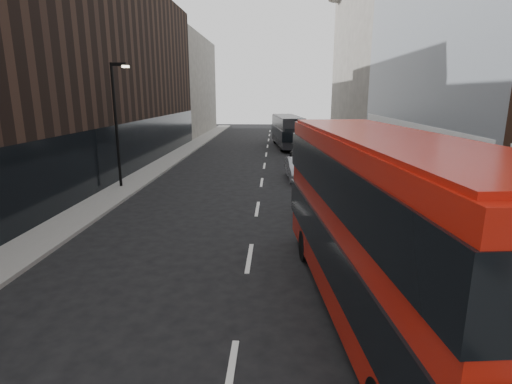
# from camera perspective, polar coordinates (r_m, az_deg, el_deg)

# --- Properties ---
(sidewalk_right) EXTENTS (3.00, 80.00, 0.15)m
(sidewalk_right) POSITION_cam_1_polar(r_m,az_deg,el_deg) (30.90, 15.21, 3.32)
(sidewalk_right) COLOR slate
(sidewalk_right) RESTS_ON ground
(sidewalk_left) EXTENTS (2.00, 80.00, 0.15)m
(sidewalk_left) POSITION_cam_1_polar(r_m,az_deg,el_deg) (31.45, -13.61, 3.59)
(sidewalk_left) COLOR slate
(sidewalk_left) RESTS_ON ground
(building_modern_block) EXTENTS (5.03, 22.00, 20.00)m
(building_modern_block) POSITION_cam_1_polar(r_m,az_deg,el_deg) (28.15, 26.94, 21.51)
(building_modern_block) COLOR gray
(building_modern_block) RESTS_ON ground
(building_victorian) EXTENTS (6.50, 24.00, 21.00)m
(building_victorian) POSITION_cam_1_polar(r_m,az_deg,el_deg) (49.99, 15.75, 18.17)
(building_victorian) COLOR #645F58
(building_victorian) RESTS_ON ground
(building_left_mid) EXTENTS (5.00, 24.00, 14.00)m
(building_left_mid) POSITION_cam_1_polar(r_m,az_deg,el_deg) (36.86, -17.44, 15.63)
(building_left_mid) COLOR black
(building_left_mid) RESTS_ON ground
(building_left_far) EXTENTS (5.00, 20.00, 13.00)m
(building_left_far) POSITION_cam_1_polar(r_m,az_deg,el_deg) (58.03, -9.81, 14.68)
(building_left_far) COLOR #645F58
(building_left_far) RESTS_ON ground
(street_lamp) EXTENTS (1.06, 0.22, 7.00)m
(street_lamp) POSITION_cam_1_polar(r_m,az_deg,el_deg) (24.47, -19.26, 10.09)
(street_lamp) COLOR black
(street_lamp) RESTS_ON sidewalk_left
(red_bus) EXTENTS (3.82, 11.53, 4.58)m
(red_bus) POSITION_cam_1_polar(r_m,az_deg,el_deg) (9.95, 17.50, -3.88)
(red_bus) COLOR #A8150A
(red_bus) RESTS_ON ground
(grey_bus) EXTENTS (3.44, 10.20, 3.24)m
(grey_bus) POSITION_cam_1_polar(r_m,az_deg,el_deg) (42.25, 4.52, 8.74)
(grey_bus) COLOR black
(grey_bus) RESTS_ON ground
(car_a) EXTENTS (2.23, 4.66, 1.54)m
(car_a) POSITION_cam_1_polar(r_m,az_deg,el_deg) (18.46, 9.45, -1.08)
(car_a) COLOR black
(car_a) RESTS_ON ground
(car_b) EXTENTS (1.87, 4.46, 1.43)m
(car_b) POSITION_cam_1_polar(r_m,az_deg,el_deg) (26.14, 6.20, 3.30)
(car_b) COLOR #919399
(car_b) RESTS_ON ground
(car_c) EXTENTS (2.06, 5.07, 1.47)m
(car_c) POSITION_cam_1_polar(r_m,az_deg,el_deg) (31.88, 6.78, 5.22)
(car_c) COLOR black
(car_c) RESTS_ON ground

